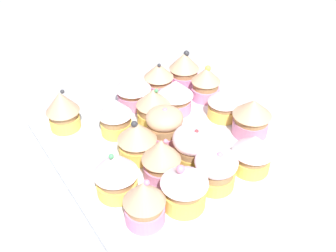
{
  "coord_description": "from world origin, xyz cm",
  "views": [
    {
      "loc": [
        -27.82,
        -41.47,
        43.03
      ],
      "look_at": [
        0.0,
        0.0,
        4.2
      ],
      "focal_mm": 40.9,
      "sensor_mm": 36.0,
      "label": 1
    }
  ],
  "objects_px": {
    "cupcake_0": "(144,201)",
    "cupcake_5": "(161,158)",
    "cupcake_12": "(154,106)",
    "cupcake_9": "(163,124)",
    "cupcake_11": "(115,115)",
    "cupcake_13": "(175,95)",
    "cupcake_6": "(191,147)",
    "cupcake_18": "(184,69)",
    "cupcake_14": "(206,83)",
    "baking_tray": "(168,143)",
    "cupcake_8": "(137,139)",
    "cupcake_7": "(252,116)",
    "cupcake_15": "(63,109)",
    "cupcake_2": "(215,169)",
    "cupcake_3": "(253,152)",
    "cupcake_10": "(226,103)",
    "cupcake_16": "(133,87)",
    "cupcake_4": "(116,172)",
    "cupcake_1": "(184,186)",
    "cupcake_17": "(159,79)"
  },
  "relations": [
    {
      "from": "cupcake_14",
      "to": "cupcake_2",
      "type": "bearing_deg",
      "value": -125.08
    },
    {
      "from": "cupcake_5",
      "to": "cupcake_9",
      "type": "bearing_deg",
      "value": 54.93
    },
    {
      "from": "cupcake_0",
      "to": "cupcake_5",
      "type": "height_order",
      "value": "same"
    },
    {
      "from": "cupcake_0",
      "to": "cupcake_15",
      "type": "xyz_separation_m",
      "value": [
        -0.01,
        0.25,
        0.0
      ]
    },
    {
      "from": "cupcake_7",
      "to": "cupcake_15",
      "type": "bearing_deg",
      "value": 143.27
    },
    {
      "from": "cupcake_8",
      "to": "cupcake_11",
      "type": "bearing_deg",
      "value": 90.0
    },
    {
      "from": "baking_tray",
      "to": "cupcake_18",
      "type": "bearing_deg",
      "value": 45.96
    },
    {
      "from": "cupcake_4",
      "to": "cupcake_13",
      "type": "bearing_deg",
      "value": 33.07
    },
    {
      "from": "cupcake_3",
      "to": "cupcake_17",
      "type": "bearing_deg",
      "value": 90.38
    },
    {
      "from": "cupcake_6",
      "to": "cupcake_5",
      "type": "bearing_deg",
      "value": 176.3
    },
    {
      "from": "baking_tray",
      "to": "cupcake_8",
      "type": "bearing_deg",
      "value": -174.46
    },
    {
      "from": "cupcake_5",
      "to": "cupcake_7",
      "type": "relative_size",
      "value": 1.09
    },
    {
      "from": "cupcake_3",
      "to": "cupcake_6",
      "type": "relative_size",
      "value": 0.9
    },
    {
      "from": "cupcake_11",
      "to": "cupcake_16",
      "type": "xyz_separation_m",
      "value": [
        0.07,
        0.06,
        0.0
      ]
    },
    {
      "from": "cupcake_2",
      "to": "cupcake_14",
      "type": "bearing_deg",
      "value": 54.92
    },
    {
      "from": "cupcake_3",
      "to": "cupcake_12",
      "type": "bearing_deg",
      "value": 108.14
    },
    {
      "from": "cupcake_5",
      "to": "cupcake_13",
      "type": "relative_size",
      "value": 1.12
    },
    {
      "from": "cupcake_11",
      "to": "cupcake_12",
      "type": "distance_m",
      "value": 0.07
    },
    {
      "from": "cupcake_9",
      "to": "cupcake_17",
      "type": "height_order",
      "value": "same"
    },
    {
      "from": "cupcake_4",
      "to": "cupcake_16",
      "type": "relative_size",
      "value": 1.09
    },
    {
      "from": "cupcake_6",
      "to": "cupcake_8",
      "type": "xyz_separation_m",
      "value": [
        -0.06,
        0.06,
        -0.0
      ]
    },
    {
      "from": "cupcake_3",
      "to": "cupcake_9",
      "type": "relative_size",
      "value": 0.94
    },
    {
      "from": "cupcake_5",
      "to": "cupcake_10",
      "type": "bearing_deg",
      "value": 19.36
    },
    {
      "from": "cupcake_2",
      "to": "cupcake_18",
      "type": "height_order",
      "value": "cupcake_18"
    },
    {
      "from": "cupcake_2",
      "to": "cupcake_8",
      "type": "height_order",
      "value": "cupcake_8"
    },
    {
      "from": "cupcake_0",
      "to": "cupcake_10",
      "type": "distance_m",
      "value": 0.27
    },
    {
      "from": "cupcake_2",
      "to": "cupcake_6",
      "type": "xyz_separation_m",
      "value": [
        -0.0,
        0.05,
        0.0
      ]
    },
    {
      "from": "cupcake_10",
      "to": "cupcake_15",
      "type": "relative_size",
      "value": 0.83
    },
    {
      "from": "cupcake_14",
      "to": "cupcake_11",
      "type": "bearing_deg",
      "value": -179.58
    },
    {
      "from": "cupcake_8",
      "to": "cupcake_13",
      "type": "height_order",
      "value": "cupcake_8"
    },
    {
      "from": "cupcake_5",
      "to": "cupcake_18",
      "type": "distance_m",
      "value": 0.27
    },
    {
      "from": "baking_tray",
      "to": "cupcake_10",
      "type": "distance_m",
      "value": 0.13
    },
    {
      "from": "cupcake_16",
      "to": "cupcake_18",
      "type": "distance_m",
      "value": 0.12
    },
    {
      "from": "cupcake_6",
      "to": "cupcake_18",
      "type": "distance_m",
      "value": 0.24
    },
    {
      "from": "cupcake_10",
      "to": "cupcake_2",
      "type": "bearing_deg",
      "value": -135.75
    },
    {
      "from": "cupcake_12",
      "to": "cupcake_9",
      "type": "bearing_deg",
      "value": -104.8
    },
    {
      "from": "cupcake_1",
      "to": "cupcake_2",
      "type": "relative_size",
      "value": 1.13
    },
    {
      "from": "cupcake_2",
      "to": "cupcake_10",
      "type": "xyz_separation_m",
      "value": [
        0.12,
        0.12,
        -0.0
      ]
    },
    {
      "from": "cupcake_1",
      "to": "cupcake_3",
      "type": "xyz_separation_m",
      "value": [
        0.13,
        0.0,
        -0.0
      ]
    },
    {
      "from": "cupcake_7",
      "to": "cupcake_2",
      "type": "bearing_deg",
      "value": -154.85
    },
    {
      "from": "cupcake_15",
      "to": "cupcake_17",
      "type": "relative_size",
      "value": 1.09
    },
    {
      "from": "cupcake_8",
      "to": "cupcake_11",
      "type": "height_order",
      "value": "same"
    },
    {
      "from": "cupcake_8",
      "to": "cupcake_16",
      "type": "height_order",
      "value": "cupcake_16"
    },
    {
      "from": "cupcake_14",
      "to": "baking_tray",
      "type": "bearing_deg",
      "value": -152.92
    },
    {
      "from": "cupcake_11",
      "to": "cupcake_13",
      "type": "relative_size",
      "value": 1.07
    },
    {
      "from": "cupcake_10",
      "to": "cupcake_16",
      "type": "relative_size",
      "value": 0.86
    },
    {
      "from": "cupcake_15",
      "to": "cupcake_16",
      "type": "bearing_deg",
      "value": -2.34
    },
    {
      "from": "cupcake_2",
      "to": "cupcake_3",
      "type": "distance_m",
      "value": 0.07
    },
    {
      "from": "cupcake_0",
      "to": "cupcake_18",
      "type": "distance_m",
      "value": 0.36
    },
    {
      "from": "cupcake_5",
      "to": "cupcake_1",
      "type": "bearing_deg",
      "value": -93.5
    }
  ]
}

